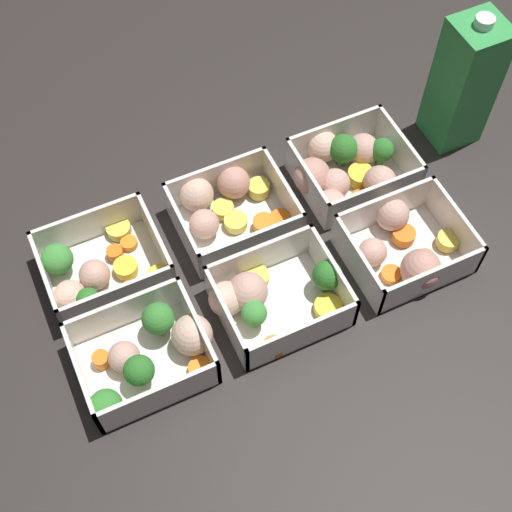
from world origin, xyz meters
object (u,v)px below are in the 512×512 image
(container_near_center, at_px, (269,296))
(container_far_center, at_px, (226,207))
(container_near_left, at_px, (150,354))
(container_near_right, at_px, (405,248))
(container_far_right, at_px, (345,169))
(juice_carton, at_px, (464,83))
(container_far_left, at_px, (97,271))

(container_near_center, distance_m, container_far_center, 0.14)
(container_near_left, bearing_deg, container_near_right, 0.20)
(container_far_right, height_order, juice_carton, juice_carton)
(container_near_center, xyz_separation_m, container_far_right, (0.18, 0.13, 0.00))
(container_near_center, xyz_separation_m, container_near_right, (0.18, -0.01, -0.00))
(container_near_left, height_order, juice_carton, juice_carton)
(container_near_center, height_order, juice_carton, juice_carton)
(container_near_left, height_order, container_far_center, same)
(container_far_left, bearing_deg, juice_carton, 2.40)
(container_near_left, bearing_deg, container_near_center, 3.78)
(container_far_center, xyz_separation_m, container_far_right, (0.17, -0.01, 0.00))
(container_near_left, bearing_deg, container_far_left, 98.39)
(container_far_right, bearing_deg, container_near_left, -157.02)
(container_far_left, bearing_deg, container_near_center, -35.00)
(container_far_right, bearing_deg, container_far_center, 175.36)
(container_far_center, bearing_deg, container_far_left, -173.43)
(container_near_center, height_order, container_near_right, same)
(container_far_center, height_order, container_far_right, same)
(container_near_left, height_order, container_far_right, same)
(container_far_center, distance_m, container_far_right, 0.17)
(container_near_left, bearing_deg, container_far_right, 22.98)
(container_near_right, bearing_deg, juice_carton, 42.52)
(container_near_left, distance_m, container_near_right, 0.34)
(container_far_left, distance_m, juice_carton, 0.53)
(container_near_center, height_order, container_far_center, same)
(container_near_left, xyz_separation_m, juice_carton, (0.51, 0.16, 0.07))
(container_far_left, xyz_separation_m, juice_carton, (0.53, 0.02, 0.07))
(container_far_center, bearing_deg, container_near_center, -92.72)
(container_far_center, bearing_deg, container_far_right, -4.64)
(container_far_left, bearing_deg, container_near_right, -20.15)
(container_near_center, distance_m, container_near_right, 0.18)
(container_near_right, height_order, juice_carton, juice_carton)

